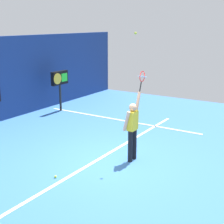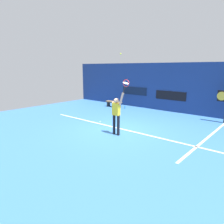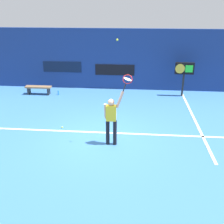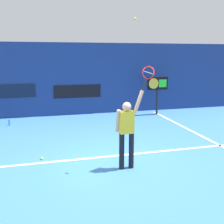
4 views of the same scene
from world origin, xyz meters
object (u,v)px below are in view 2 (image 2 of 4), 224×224
court_bench (114,103)px  water_bottle (125,107)px  tennis_racket (126,84)px  tennis_player (116,113)px  spare_ball (100,122)px  tennis_ball (121,54)px

court_bench → water_bottle: size_ratio=5.83×
tennis_racket → tennis_player: bearing=179.5°
tennis_player → tennis_racket: bearing=-0.5°
spare_ball → tennis_ball: bearing=-25.1°
spare_ball → court_bench: bearing=120.4°
tennis_player → tennis_ball: 2.59m
tennis_player → spare_ball: size_ratio=29.03×
tennis_ball → spare_ball: size_ratio=1.00×
tennis_player → tennis_ball: tennis_ball is taller
tennis_racket → water_bottle: size_ratio=2.61×
water_bottle → spare_ball: bearing=-72.4°
court_bench → tennis_player: bearing=-49.1°
tennis_player → spare_ball: (-2.07, 1.10, -0.98)m
tennis_ball → water_bottle: size_ratio=0.28×
tennis_racket → tennis_ball: tennis_ball is taller
court_bench → tennis_ball: bearing=-47.7°
court_bench → spare_ball: court_bench is taller
tennis_player → tennis_ball: bearing=15.8°
tennis_racket → court_bench: size_ratio=0.45×
tennis_ball → court_bench: 7.57m
water_bottle → tennis_ball: bearing=-55.1°
spare_ball → tennis_racket: bearing=-23.2°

